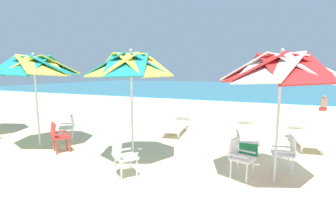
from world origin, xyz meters
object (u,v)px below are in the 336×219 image
(sun_lounger_1, at_px, (304,136))
(beach_umbrella_1, at_px, (131,66))
(beach_umbrella_2, at_px, (34,67))
(sun_lounger_2, at_px, (248,130))
(sun_lounger_3, at_px, (177,125))
(plastic_chair_4, at_px, (69,126))
(beach_umbrella_0, at_px, (281,70))
(beachgoer_seated, at_px, (323,106))
(plastic_chair_0, at_px, (239,155))
(cooler_box, at_px, (249,147))
(plastic_chair_3, at_px, (59,135))
(plastic_chair_1, at_px, (286,152))
(plastic_chair_2, at_px, (123,155))

(sun_lounger_1, bearing_deg, beach_umbrella_1, -139.23)
(beach_umbrella_2, xyz_separation_m, sun_lounger_2, (5.63, 3.69, -2.13))
(sun_lounger_3, bearing_deg, beach_umbrella_1, -86.77)
(beach_umbrella_2, xyz_separation_m, plastic_chair_4, (0.28, 0.88, -1.92))
(beach_umbrella_1, height_order, sun_lounger_2, beach_umbrella_1)
(beach_umbrella_0, relative_size, beachgoer_seated, 2.92)
(plastic_chair_0, xyz_separation_m, cooler_box, (0.02, 1.67, -0.30))
(beach_umbrella_2, bearing_deg, plastic_chair_3, -7.31)
(beachgoer_seated, bearing_deg, sun_lounger_2, -111.83)
(beach_umbrella_0, height_order, plastic_chair_1, beach_umbrella_0)
(plastic_chair_1, bearing_deg, beach_umbrella_0, -106.23)
(plastic_chair_3, relative_size, plastic_chair_4, 1.00)
(beach_umbrella_1, relative_size, sun_lounger_2, 1.26)
(beach_umbrella_1, relative_size, plastic_chair_4, 3.24)
(beach_umbrella_0, xyz_separation_m, cooler_box, (-0.69, 1.71, -2.10))
(plastic_chair_2, bearing_deg, beach_umbrella_1, 108.36)
(plastic_chair_3, distance_m, sun_lounger_2, 6.05)
(beach_umbrella_1, height_order, beachgoer_seated, beach_umbrella_1)
(sun_lounger_2, bearing_deg, sun_lounger_1, -5.63)
(beach_umbrella_0, distance_m, plastic_chair_3, 5.91)
(beach_umbrella_1, distance_m, plastic_chair_2, 2.09)
(beach_umbrella_0, distance_m, beach_umbrella_2, 6.55)
(plastic_chair_1, relative_size, sun_lounger_1, 0.39)
(beach_umbrella_2, distance_m, sun_lounger_1, 8.40)
(sun_lounger_2, relative_size, cooler_box, 4.45)
(plastic_chair_1, distance_m, sun_lounger_3, 4.47)
(sun_lounger_3, distance_m, cooler_box, 3.18)
(beach_umbrella_0, height_order, beachgoer_seated, beach_umbrella_0)
(cooler_box, bearing_deg, plastic_chair_0, -90.52)
(plastic_chair_4, xyz_separation_m, sun_lounger_3, (2.80, 2.56, -0.22))
(plastic_chair_3, bearing_deg, beach_umbrella_2, 172.69)
(plastic_chair_3, relative_size, cooler_box, 1.73)
(plastic_chair_1, distance_m, cooler_box, 1.37)
(beach_umbrella_2, bearing_deg, plastic_chair_1, 7.60)
(beach_umbrella_1, bearing_deg, beachgoer_seated, 64.61)
(sun_lounger_1, bearing_deg, beach_umbrella_2, -154.27)
(beach_umbrella_2, relative_size, beachgoer_seated, 3.04)
(beach_umbrella_0, xyz_separation_m, beachgoer_seated, (2.41, 11.82, -2.01))
(plastic_chair_2, distance_m, sun_lounger_2, 4.95)
(beach_umbrella_1, bearing_deg, sun_lounger_2, 57.26)
(plastic_chair_2, xyz_separation_m, plastic_chair_4, (-3.28, 1.68, 0.00))
(beach_umbrella_0, distance_m, plastic_chair_0, 1.94)
(plastic_chair_1, relative_size, sun_lounger_2, 0.39)
(sun_lounger_2, bearing_deg, plastic_chair_0, -86.44)
(sun_lounger_1, bearing_deg, plastic_chair_3, -150.29)
(plastic_chair_4, relative_size, sun_lounger_1, 0.39)
(plastic_chair_1, relative_size, beachgoer_seated, 0.94)
(sun_lounger_2, distance_m, sun_lounger_3, 2.55)
(plastic_chair_3, height_order, cooler_box, plastic_chair_3)
(cooler_box, bearing_deg, beach_umbrella_2, -162.12)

